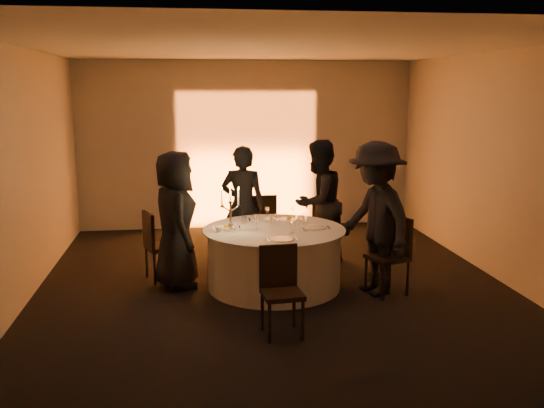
{
  "coord_description": "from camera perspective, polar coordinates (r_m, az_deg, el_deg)",
  "views": [
    {
      "loc": [
        -1.05,
        -7.37,
        2.53
      ],
      "look_at": [
        0.0,
        0.2,
        1.05
      ],
      "focal_mm": 40.0,
      "sensor_mm": 36.0,
      "label": 1
    }
  ],
  "objects": [
    {
      "name": "guest_left",
      "position": [
        7.77,
        -9.07,
        -1.47
      ],
      "size": [
        0.7,
        0.94,
        1.75
      ],
      "primitive_type": "imported",
      "rotation": [
        0.0,
        0.0,
        1.75
      ],
      "color": "black",
      "rests_on": "floor"
    },
    {
      "name": "wine_glass_h",
      "position": [
        7.41,
        1.97,
        -1.68
      ],
      "size": [
        0.07,
        0.07,
        0.19
      ],
      "color": "silver",
      "rests_on": "banquet_table"
    },
    {
      "name": "chair_right",
      "position": [
        7.64,
        11.3,
        -4.31
      ],
      "size": [
        0.53,
        0.53,
        0.97
      ],
      "rotation": [
        0.0,
        0.0,
        -1.26
      ],
      "color": "black",
      "rests_on": "floor"
    },
    {
      "name": "chair_back_left",
      "position": [
        9.23,
        -0.92,
        -1.57
      ],
      "size": [
        0.42,
        0.42,
        0.94
      ],
      "rotation": [
        0.0,
        0.0,
        -3.12
      ],
      "color": "black",
      "rests_on": "floor"
    },
    {
      "name": "wall_back",
      "position": [
        10.97,
        -2.38,
        5.57
      ],
      "size": [
        7.0,
        0.0,
        7.0
      ],
      "primitive_type": "plane",
      "rotation": [
        1.57,
        0.0,
        0.0
      ],
      "color": "#ACA9A0",
      "rests_on": "floor"
    },
    {
      "name": "wine_glass_b",
      "position": [
        7.51,
        3.19,
        -1.53
      ],
      "size": [
        0.07,
        0.07,
        0.19
      ],
      "color": "silver",
      "rests_on": "banquet_table"
    },
    {
      "name": "guest_right",
      "position": [
        7.52,
        9.72,
        -1.35
      ],
      "size": [
        1.03,
        1.37,
        1.89
      ],
      "primitive_type": "imported",
      "rotation": [
        0.0,
        0.0,
        -1.27
      ],
      "color": "black",
      "rests_on": "floor"
    },
    {
      "name": "chair_left",
      "position": [
        8.14,
        -10.79,
        -3.53
      ],
      "size": [
        0.52,
        0.52,
        0.93
      ],
      "rotation": [
        0.0,
        0.0,
        1.93
      ],
      "color": "black",
      "rests_on": "floor"
    },
    {
      "name": "wall_right",
      "position": [
        8.47,
        20.77,
        3.27
      ],
      "size": [
        0.0,
        7.0,
        7.0
      ],
      "primitive_type": "plane",
      "rotation": [
        1.57,
        0.0,
        -1.57
      ],
      "color": "#ACA9A0",
      "rests_on": "floor"
    },
    {
      "name": "wine_glass_d",
      "position": [
        8.1,
        1.98,
        -0.6
      ],
      "size": [
        0.07,
        0.07,
        0.19
      ],
      "color": "silver",
      "rests_on": "banquet_table"
    },
    {
      "name": "wine_glass_f",
      "position": [
        8.02,
        -0.45,
        -0.71
      ],
      "size": [
        0.07,
        0.07,
        0.19
      ],
      "color": "silver",
      "rests_on": "banquet_table"
    },
    {
      "name": "chair_front",
      "position": [
        6.32,
        0.81,
        -7.61
      ],
      "size": [
        0.44,
        0.44,
        0.92
      ],
      "rotation": [
        0.0,
        0.0,
        0.09
      ],
      "color": "black",
      "rests_on": "floor"
    },
    {
      "name": "wall_front",
      "position": [
        4.14,
        7.08,
        -3.55
      ],
      "size": [
        7.0,
        0.0,
        7.0
      ],
      "primitive_type": "plane",
      "rotation": [
        -1.57,
        0.0,
        0.0
      ],
      "color": "#ACA9A0",
      "rests_on": "floor"
    },
    {
      "name": "wine_glass_c",
      "position": [
        7.61,
        -1.49,
        -1.36
      ],
      "size": [
        0.07,
        0.07,
        0.19
      ],
      "color": "silver",
      "rests_on": "banquet_table"
    },
    {
      "name": "guest_back_left",
      "position": [
        8.61,
        -2.74,
        -0.2
      ],
      "size": [
        0.72,
        0.57,
        1.73
      ],
      "primitive_type": "imported",
      "rotation": [
        0.0,
        0.0,
        2.87
      ],
      "color": "black",
      "rests_on": "floor"
    },
    {
      "name": "plate_back_right",
      "position": [
        8.16,
        1.62,
        -1.37
      ],
      "size": [
        0.35,
        0.27,
        0.08
      ],
      "color": "white",
      "rests_on": "banquet_table"
    },
    {
      "name": "tumbler_b",
      "position": [
        7.97,
        -2.65,
        -1.48
      ],
      "size": [
        0.07,
        0.07,
        0.09
      ],
      "primitive_type": "cylinder",
      "color": "silver",
      "rests_on": "banquet_table"
    },
    {
      "name": "wine_glass_a",
      "position": [
        7.64,
        3.02,
        -1.31
      ],
      "size": [
        0.07,
        0.07,
        0.19
      ],
      "color": "silver",
      "rests_on": "banquet_table"
    },
    {
      "name": "floor",
      "position": [
        7.86,
        0.2,
        -7.81
      ],
      "size": [
        7.0,
        7.0,
        0.0
      ],
      "primitive_type": "plane",
      "color": "black",
      "rests_on": "ground"
    },
    {
      "name": "plate_left",
      "position": [
        7.71,
        -4.34,
        -2.13
      ],
      "size": [
        0.36,
        0.28,
        0.08
      ],
      "color": "white",
      "rests_on": "banquet_table"
    },
    {
      "name": "tumbler_a",
      "position": [
        7.9,
        0.09,
        -1.57
      ],
      "size": [
        0.07,
        0.07,
        0.09
      ],
      "primitive_type": "cylinder",
      "color": "silver",
      "rests_on": "banquet_table"
    },
    {
      "name": "wine_glass_e",
      "position": [
        7.54,
        2.22,
        -1.46
      ],
      "size": [
        0.07,
        0.07,
        0.19
      ],
      "color": "silver",
      "rests_on": "banquet_table"
    },
    {
      "name": "wine_glass_g",
      "position": [
        7.33,
        1.8,
        -1.83
      ],
      "size": [
        0.07,
        0.07,
        0.19
      ],
      "color": "silver",
      "rests_on": "banquet_table"
    },
    {
      "name": "candelabra",
      "position": [
        7.52,
        -3.92,
        -0.95
      ],
      "size": [
        0.25,
        0.12,
        0.6
      ],
      "color": "silver",
      "rests_on": "banquet_table"
    },
    {
      "name": "plate_front",
      "position": [
        7.11,
        0.95,
        -3.32
      ],
      "size": [
        0.36,
        0.27,
        0.01
      ],
      "color": "white",
      "rests_on": "banquet_table"
    },
    {
      "name": "guest_back_right",
      "position": [
        8.7,
        4.36,
        0.13
      ],
      "size": [
        1.11,
        1.08,
        1.8
      ],
      "primitive_type": "imported",
      "rotation": [
        0.0,
        0.0,
        -2.47
      ],
      "color": "black",
      "rests_on": "floor"
    },
    {
      "name": "chair_back_right",
      "position": [
        8.88,
        4.29,
        -2.24
      ],
      "size": [
        0.55,
        0.55,
        0.91
      ],
      "rotation": [
        0.0,
        0.0,
        -2.56
      ],
      "color": "black",
      "rests_on": "floor"
    },
    {
      "name": "plate_back_left",
      "position": [
        8.16,
        -0.94,
        -1.44
      ],
      "size": [
        0.36,
        0.25,
        0.01
      ],
      "color": "white",
      "rests_on": "banquet_table"
    },
    {
      "name": "banquet_table",
      "position": [
        7.74,
        0.2,
        -5.12
      ],
      "size": [
        1.8,
        1.8,
        0.77
      ],
      "color": "black",
      "rests_on": "floor"
    },
    {
      "name": "ceiling",
      "position": [
        7.46,
        0.22,
        14.58
      ],
      "size": [
        7.0,
        7.0,
        0.0
      ],
      "primitive_type": "plane",
      "rotation": [
        3.14,
        0.0,
        0.0
      ],
      "color": "silver",
      "rests_on": "wall_back"
    },
    {
      "name": "uplighter_fixture",
      "position": [
        10.9,
        -2.17,
        -2.18
      ],
      "size": [
        0.25,
        0.12,
        0.1
      ],
      "primitive_type": "cube",
      "color": "black",
      "rests_on": "floor"
    },
    {
      "name": "wall_left",
      "position": [
        7.69,
        -22.53,
        2.43
      ],
      "size": [
        0.0,
        7.0,
        7.0
      ],
      "primitive_type": "plane",
      "rotation": [
        1.57,
        0.0,
        1.57
      ],
      "color": "#ACA9A0",
      "rests_on": "floor"
    },
    {
      "name": "coffee_cup",
      "position": [
        7.5,
        -5.01,
        -2.42
      ],
      "size": [
        0.11,
        0.11,
        0.07
      ],
      "color": "white",
      "rests_on": "banquet_table"
    },
    {
      "name": "plate_right",
      "position": [
        7.69,
        4.11,
        -2.24
      ],
      "size": [
        0.36,
        0.28,
        0.01
      ],
      "color": "white",
      "rests_on": "banquet_table"
    }
  ]
}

